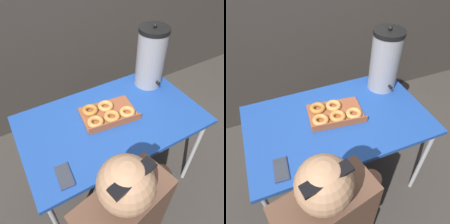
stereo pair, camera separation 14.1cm
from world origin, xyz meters
TOP-DOWN VIEW (x-y plane):
  - ground_plane at (0.00, 0.00)m, footprint 12.00×12.00m
  - folding_table at (0.00, 0.00)m, footprint 1.20×0.72m
  - donut_box at (-0.01, 0.04)m, footprint 0.39×0.29m
  - coffee_urn at (0.44, 0.20)m, footprint 0.21×0.24m
  - cell_phone at (-0.43, -0.24)m, footprint 0.09×0.15m

SIDE VIEW (x-z plane):
  - ground_plane at x=0.00m, z-range 0.00..0.00m
  - folding_table at x=0.00m, z-range 0.32..1.08m
  - cell_phone at x=-0.43m, z-range 0.76..0.77m
  - donut_box at x=-0.01m, z-range 0.76..0.81m
  - coffee_urn at x=0.44m, z-range 0.75..1.22m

